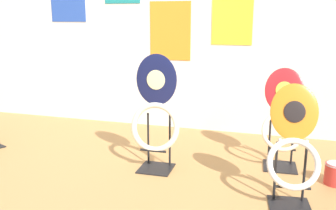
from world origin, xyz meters
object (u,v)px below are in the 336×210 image
at_px(toilet_seat_display_crimson_swirl, 283,119).
at_px(toilet_seat_display_navy_moon, 155,118).
at_px(toilet_seat_display_orange_sun, 293,150).
at_px(paint_can, 336,173).

relative_size(toilet_seat_display_crimson_swirl, toilet_seat_display_navy_moon, 0.86).
bearing_deg(toilet_seat_display_crimson_swirl, toilet_seat_display_orange_sun, -84.41).
height_order(toilet_seat_display_crimson_swirl, toilet_seat_display_navy_moon, toilet_seat_display_navy_moon).
xyz_separation_m(toilet_seat_display_crimson_swirl, toilet_seat_display_navy_moon, (-1.02, -0.39, 0.03)).
height_order(toilet_seat_display_orange_sun, paint_can, toilet_seat_display_orange_sun).
bearing_deg(toilet_seat_display_orange_sun, toilet_seat_display_crimson_swirl, 95.59).
distance_m(toilet_seat_display_orange_sun, paint_can, 0.66).
height_order(toilet_seat_display_orange_sun, toilet_seat_display_crimson_swirl, toilet_seat_display_crimson_swirl).
bearing_deg(toilet_seat_display_crimson_swirl, paint_can, -32.25).
height_order(toilet_seat_display_crimson_swirl, paint_can, toilet_seat_display_crimson_swirl).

